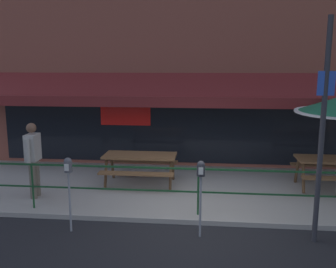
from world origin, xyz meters
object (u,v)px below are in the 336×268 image
Objects in this scene: picnic_table_centre at (335,165)px; street_sign_pole at (322,131)px; pedestrian_walking at (33,156)px; parking_meter_near at (68,172)px; parking_meter_far at (201,176)px; picnic_table_left at (140,161)px.

picnic_table_centre is 3.18m from street_sign_pole.
pedestrian_walking is 1.99m from parking_meter_near.
parking_meter_far is (3.77, -1.43, 0.09)m from pedestrian_walking.
picnic_table_centre is 7.08m from pedestrian_walking.
parking_meter_near is (1.36, -1.45, 0.09)m from pedestrian_walking.
street_sign_pole is at bearing 0.85° from parking_meter_far.
parking_meter_near is at bearing -179.64° from parking_meter_far.
street_sign_pole is (3.57, -2.57, 1.28)m from picnic_table_left.
picnic_table_left is at bearing 120.84° from parking_meter_far.
picnic_table_left is at bearing 71.92° from parking_meter_near.
picnic_table_left is 4.74m from picnic_table_centre.
street_sign_pole reaches higher than picnic_table_left.
picnic_table_centre is at bearing 25.83° from parking_meter_near.
street_sign_pole is (4.43, 0.05, 0.84)m from parking_meter_near.
parking_meter_near is 1.00× the size of parking_meter_far.
parking_meter_far is 2.18m from street_sign_pole.
parking_meter_far is at bearing -20.80° from pedestrian_walking.
picnic_table_left is 0.47× the size of street_sign_pole.
picnic_table_left is 1.27× the size of parking_meter_far.
parking_meter_far is at bearing -179.15° from street_sign_pole.
pedestrian_walking is at bearing -152.19° from picnic_table_left.
picnic_table_centre is 1.27× the size of parking_meter_far.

